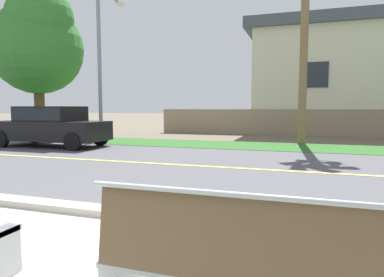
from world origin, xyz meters
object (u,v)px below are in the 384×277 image
bench_right (249,272)px  shade_tree_far_left (38,42)px  car_black_near (51,124)px  streetlamp (102,54)px

bench_right → shade_tree_far_left: 16.62m
car_black_near → shade_tree_far_left: bearing=137.5°
streetlamp → shade_tree_far_left: (-3.63, 0.24, 0.78)m
car_black_near → shade_tree_far_left: shade_tree_far_left is taller
bench_right → car_black_near: car_black_near is taller
streetlamp → shade_tree_far_left: 3.72m
bench_right → car_black_near: bearing=136.2°
bench_right → streetlamp: size_ratio=0.31×
streetlamp → shade_tree_far_left: shade_tree_far_left is taller
car_black_near → bench_right: bearing=-43.8°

